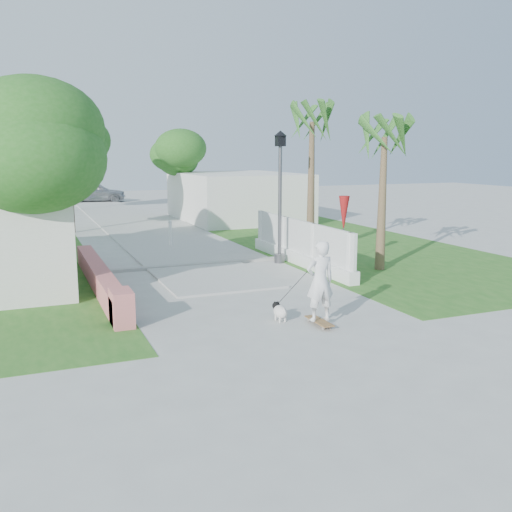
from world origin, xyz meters
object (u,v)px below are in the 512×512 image
patio_umbrella (344,214)px  bollard (170,233)px  skateboarder (309,284)px  parked_car (95,192)px  street_lamp (280,192)px  dog (280,311)px

patio_umbrella → bollard: bearing=129.9°
skateboarder → parked_car: 34.04m
skateboarder → street_lamp: bearing=-108.2°
dog → parked_car: bearing=88.7°
parked_car → street_lamp: bearing=-165.4°
street_lamp → dog: street_lamp is taller
bollard → dog: 10.75m
patio_umbrella → dog: (-4.76, -5.24, -1.46)m
dog → parked_car: (-0.02, 33.54, 0.53)m
bollard → parked_car: 22.80m
bollard → parked_car: parked_car is taller
street_lamp → bollard: bearing=121.0°
bollard → skateboarder: (0.32, -11.23, 0.32)m
patio_umbrella → dog: bearing=-132.2°
street_lamp → patio_umbrella: 2.27m
patio_umbrella → dog: patio_umbrella is taller
bollard → patio_umbrella: (4.60, -5.50, 1.10)m
bollard → parked_car: size_ratio=0.24×
bollard → skateboarder: size_ratio=0.58×
street_lamp → dog: (-2.86, -6.24, -2.20)m
dog → parked_car: size_ratio=0.14×
bollard → skateboarder: 11.24m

